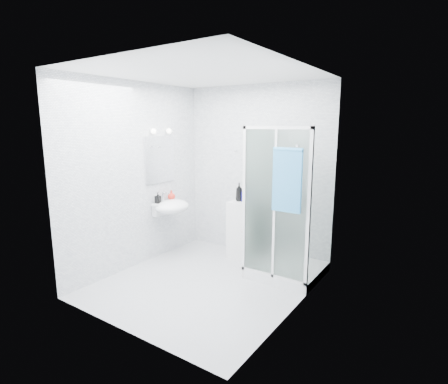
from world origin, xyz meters
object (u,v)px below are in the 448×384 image
Objects in this scene: shampoo_bottle_b at (246,194)px; soap_dispenser_black at (158,198)px; wall_basin at (171,207)px; hand_towel at (287,179)px; shower_enclosure at (280,243)px; soap_dispenser_orange at (171,195)px; shampoo_bottle_a at (239,192)px; storage_cabinet at (243,230)px.

shampoo_bottle_b reaches higher than soap_dispenser_black.
hand_towel reaches higher than wall_basin.
shower_enclosure is 1.72m from wall_basin.
soap_dispenser_orange is (-1.07, -0.44, -0.06)m from shampoo_bottle_b.
shampoo_bottle_b is at bearing 7.68° from shampoo_bottle_a.
soap_dispenser_black is at bearing -142.49° from storage_cabinet.
hand_towel is at bearing -32.07° from shampoo_bottle_a.
storage_cabinet is 1.23m from soap_dispenser_orange.
soap_dispenser_black is at bearing -145.76° from shampoo_bottle_b.
soap_dispenser_orange is (-0.12, 0.15, 0.14)m from wall_basin.
wall_basin is at bearing -50.87° from soap_dispenser_orange.
hand_towel is at bearing -35.34° from shampoo_bottle_b.
shower_enclosure reaches higher than wall_basin.
hand_towel is 2.09m from soap_dispenser_orange.
hand_towel is (1.91, -0.09, 0.60)m from wall_basin.
shower_enclosure is 1.06m from hand_towel.
wall_basin is at bearing -169.19° from shower_enclosure.
shower_enclosure is 1.90m from soap_dispenser_black.
soap_dispenser_orange is (-1.77, -0.17, 0.49)m from shower_enclosure.
shampoo_bottle_a is at bearing 162.01° from shower_enclosure.
shampoo_bottle_b is 1.46× the size of soap_dispenser_orange.
shampoo_bottle_a is (-0.80, 0.26, 0.57)m from shower_enclosure.
hand_towel is 2.74× the size of shampoo_bottle_a.
shower_enclosure is 9.07× the size of shampoo_bottle_b.
storage_cabinet is 5.40× the size of soap_dispenser_black.
storage_cabinet is 4.01× the size of shampoo_bottle_b.
storage_cabinet is at bearing -6.06° from shampoo_bottle_a.
wall_basin is at bearing -145.85° from shampoo_bottle_a.
shower_enclosure is 12.22× the size of soap_dispenser_black.
shampoo_bottle_b is (0.10, 0.01, -0.03)m from shampoo_bottle_a.
shower_enclosure is at bearing 5.45° from soap_dispenser_orange.
soap_dispenser_black is (-0.98, -0.72, -0.08)m from shampoo_bottle_a.
shampoo_bottle_a is 1.83× the size of soap_dispenser_orange.
shower_enclosure reaches higher than hand_towel.
soap_dispenser_orange is at bearing 89.09° from soap_dispenser_black.
shower_enclosure is 2.65× the size of hand_towel.
shampoo_bottle_a reaches higher than soap_dispenser_black.
soap_dispenser_orange is at bearing -157.52° from shampoo_bottle_b.
shower_enclosure reaches higher than storage_cabinet.
soap_dispenser_black is at bearing -130.98° from wall_basin.
hand_towel is 3.42× the size of shampoo_bottle_b.
wall_basin is 2.54× the size of shampoo_bottle_b.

